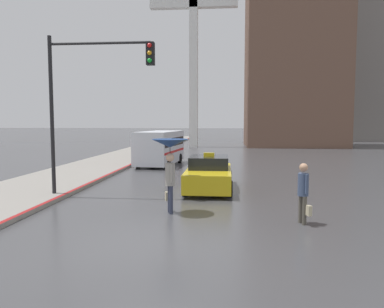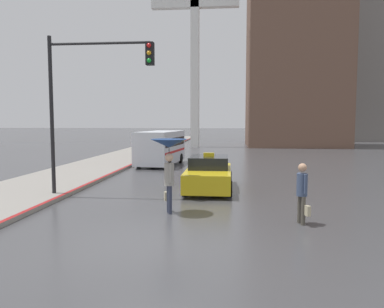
{
  "view_description": "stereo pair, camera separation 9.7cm",
  "coord_description": "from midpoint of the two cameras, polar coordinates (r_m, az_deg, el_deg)",
  "views": [
    {
      "loc": [
        1.83,
        -8.25,
        2.83
      ],
      "look_at": [
        0.34,
        8.11,
        1.4
      ],
      "focal_mm": 35.0,
      "sensor_mm": 36.0,
      "label": 1
    },
    {
      "loc": [
        1.93,
        -8.24,
        2.83
      ],
      "look_at": [
        0.34,
        8.11,
        1.4
      ],
      "focal_mm": 35.0,
      "sensor_mm": 36.0,
      "label": 2
    }
  ],
  "objects": [
    {
      "name": "ground_plane",
      "position": [
        8.92,
        -7.12,
        -13.57
      ],
      "size": [
        300.0,
        300.0,
        0.0
      ],
      "primitive_type": "plane",
      "color": "#424244"
    },
    {
      "name": "taxi",
      "position": [
        15.57,
        2.75,
        -3.1
      ],
      "size": [
        1.91,
        4.34,
        1.54
      ],
      "rotation": [
        0.0,
        0.0,
        3.14
      ],
      "color": "gold",
      "rests_on": "ground_plane"
    },
    {
      "name": "ambulance_van",
      "position": [
        24.38,
        -4.69,
        1.18
      ],
      "size": [
        2.54,
        5.44,
        2.19
      ],
      "rotation": [
        0.0,
        0.0,
        3.04
      ],
      "color": "silver",
      "rests_on": "ground_plane"
    },
    {
      "name": "pedestrian_with_umbrella",
      "position": [
        11.44,
        -3.28,
        0.24
      ],
      "size": [
        1.14,
        1.14,
        2.29
      ],
      "rotation": [
        0.0,
        0.0,
        1.92
      ],
      "color": "#2D3347",
      "rests_on": "ground_plane"
    },
    {
      "name": "pedestrian_man",
      "position": [
        10.76,
        16.7,
        -5.23
      ],
      "size": [
        0.37,
        0.57,
        1.69
      ],
      "rotation": [
        0.0,
        0.0,
        -1.3
      ],
      "color": "#4C473D",
      "rests_on": "ground_plane"
    },
    {
      "name": "traffic_light",
      "position": [
        14.28,
        -14.98,
        10.05
      ],
      "size": [
        3.93,
        0.38,
        5.93
      ],
      "color": "black",
      "rests_on": "ground_plane"
    },
    {
      "name": "building_tower_near",
      "position": [
        46.78,
        15.74,
        20.62
      ],
      "size": [
        10.8,
        8.83,
        31.17
      ],
      "color": "brown",
      "rests_on": "ground_plane"
    },
    {
      "name": "building_tower_far",
      "position": [
        66.44,
        26.28,
        17.85
      ],
      "size": [
        12.92,
        12.86,
        36.39
      ],
      "color": "gray",
      "rests_on": "ground_plane"
    },
    {
      "name": "monument_cross",
      "position": [
        42.54,
        0.52,
        17.69
      ],
      "size": [
        9.46,
        0.9,
        21.49
      ],
      "color": "white",
      "rests_on": "ground_plane"
    }
  ]
}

